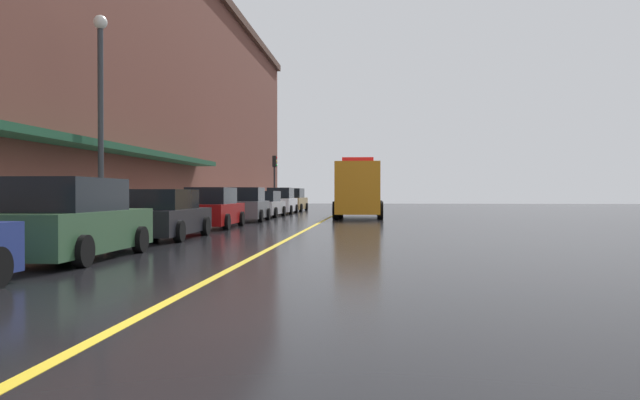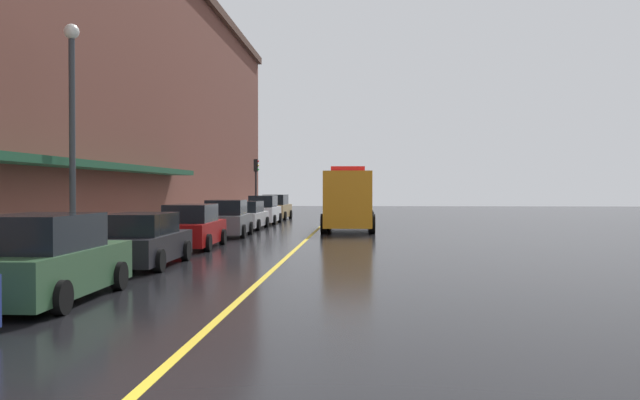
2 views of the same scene
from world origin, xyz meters
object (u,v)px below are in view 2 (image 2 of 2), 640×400
at_px(street_lamp_left, 72,116).
at_px(parking_meter_3, 259,205).
at_px(parked_car_6, 264,211).
at_px(parking_meter_0, 184,216).
at_px(parking_meter_1, 204,213).
at_px(parked_car_3, 192,227).
at_px(parking_meter_2, 236,208).
at_px(parked_car_4, 227,219).
at_px(parked_car_5, 247,216).
at_px(parked_car_7, 276,208).
at_px(utility_truck, 349,201).
at_px(parking_meter_4, 252,206).
at_px(parked_car_1, 46,260).
at_px(parked_car_2, 142,241).
at_px(traffic_light_near, 256,177).

bearing_deg(street_lamp_left, parking_meter_3, 88.91).
bearing_deg(parked_car_6, parking_meter_0, 174.05).
relative_size(parked_car_6, parking_meter_1, 3.67).
distance_m(parked_car_3, parking_meter_2, 15.87).
xyz_separation_m(parked_car_4, parked_car_6, (0.05, 11.59, 0.04)).
relative_size(parked_car_4, parked_car_5, 0.86).
bearing_deg(parked_car_7, parking_meter_1, 176.97).
xyz_separation_m(parking_meter_2, parking_meter_3, (0.00, 9.42, 0.00)).
bearing_deg(parked_car_5, parked_car_3, -179.54).
xyz_separation_m(parked_car_5, parked_car_7, (0.06, 12.19, 0.11)).
xyz_separation_m(utility_truck, parking_meter_3, (-7.11, 13.73, -0.57)).
xyz_separation_m(parking_meter_1, parking_meter_3, (0.00, 17.92, 0.00)).
relative_size(parking_meter_2, parking_meter_4, 1.00).
xyz_separation_m(parked_car_1, parking_meter_1, (-1.46, 19.57, 0.23)).
height_order(parked_car_1, parked_car_6, parked_car_6).
relative_size(parked_car_4, street_lamp_left, 0.61).
height_order(parking_meter_1, parking_meter_2, same).
height_order(parking_meter_0, parking_meter_3, same).
relative_size(utility_truck, parking_meter_4, 5.88).
bearing_deg(parking_meter_3, parked_car_6, -79.06).
distance_m(parked_car_6, parked_car_7, 6.27).
bearing_deg(parking_meter_1, parked_car_5, 73.77).
relative_size(parking_meter_1, street_lamp_left, 0.19).
xyz_separation_m(parked_car_7, parking_meter_4, (-1.41, -2.28, 0.20)).
relative_size(parked_car_4, parked_car_7, 0.87).
distance_m(parked_car_1, street_lamp_left, 7.18).
relative_size(parked_car_4, utility_truck, 0.54).
xyz_separation_m(parked_car_4, parking_meter_2, (-1.37, 9.52, 0.24)).
xyz_separation_m(parked_car_3, parked_car_5, (0.05, 11.97, -0.04)).
xyz_separation_m(parked_car_7, parking_meter_2, (-1.41, -8.34, 0.20)).
bearing_deg(parking_meter_0, parked_car_2, -81.98).
relative_size(street_lamp_left, traffic_light_near, 1.61).
bearing_deg(parking_meter_4, parked_car_3, -86.59).
height_order(parking_meter_3, traffic_light_near, traffic_light_near).
distance_m(parked_car_3, parked_car_4, 6.30).
bearing_deg(parking_meter_4, parked_car_4, -84.97).
bearing_deg(parked_car_5, parked_car_1, -179.06).
height_order(parking_meter_0, street_lamp_left, street_lamp_left).
bearing_deg(parking_meter_3, parking_meter_4, -90.00).
bearing_deg(street_lamp_left, parked_car_5, 83.91).
relative_size(parking_meter_1, parking_meter_2, 1.00).
bearing_deg(parked_car_3, traffic_light_near, 1.37).
xyz_separation_m(utility_truck, street_lamp_left, (-7.71, -17.87, 2.77)).
bearing_deg(street_lamp_left, parking_meter_4, 88.78).
bearing_deg(utility_truck, parked_car_4, -47.95).
height_order(parked_car_6, street_lamp_left, street_lamp_left).
distance_m(parked_car_6, street_lamp_left, 24.59).
distance_m(parked_car_1, parking_meter_2, 28.10).
bearing_deg(utility_truck, parking_meter_3, -152.81).
xyz_separation_m(utility_truck, parking_meter_4, (-7.11, 10.37, -0.57)).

